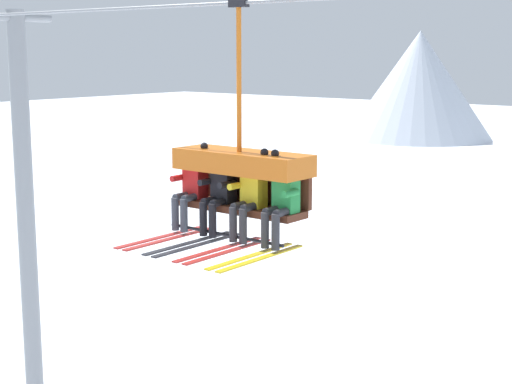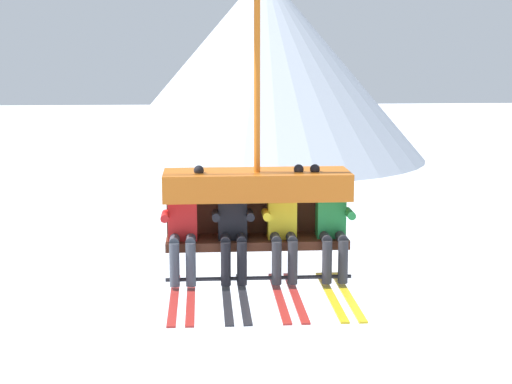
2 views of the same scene
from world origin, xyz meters
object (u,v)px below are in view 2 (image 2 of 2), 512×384
(skier_black, at_px, (233,227))
(skier_yellow, at_px, (283,224))
(skier_green, at_px, (332,223))
(chairlift_chair, at_px, (257,195))
(skier_red, at_px, (183,226))

(skier_black, height_order, skier_yellow, skier_yellow)
(skier_black, bearing_deg, skier_yellow, 0.70)
(skier_yellow, distance_m, skier_green, 0.55)
(chairlift_chair, distance_m, skier_green, 0.91)
(skier_red, bearing_deg, skier_yellow, 0.00)
(chairlift_chair, distance_m, skier_black, 0.47)
(skier_yellow, relative_size, skier_green, 1.00)
(skier_black, relative_size, skier_yellow, 1.00)
(chairlift_chair, height_order, skier_green, chairlift_chair)
(skier_black, relative_size, skier_green, 1.00)
(chairlift_chair, height_order, skier_black, chairlift_chair)
(skier_black, height_order, skier_green, skier_green)
(skier_red, relative_size, skier_black, 1.00)
(chairlift_chair, bearing_deg, skier_green, -14.44)
(chairlift_chair, bearing_deg, skier_black, -141.54)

